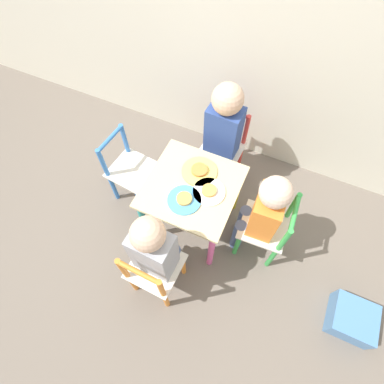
% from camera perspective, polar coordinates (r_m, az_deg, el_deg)
% --- Properties ---
extents(ground_plane, '(6.00, 6.00, 0.00)m').
position_cam_1_polar(ground_plane, '(2.03, 0.00, -5.50)').
color(ground_plane, '#6B6056').
extents(kids_table, '(0.50, 0.50, 0.46)m').
position_cam_1_polar(kids_table, '(1.69, 0.00, -0.22)').
color(kids_table, beige).
rests_on(kids_table, ground_plane).
extents(chair_green, '(0.27, 0.27, 0.53)m').
position_cam_1_polar(chair_green, '(1.77, 14.11, -6.73)').
color(chair_green, silver).
rests_on(chair_green, ground_plane).
extents(chair_orange, '(0.27, 0.27, 0.53)m').
position_cam_1_polar(chair_orange, '(1.65, -7.29, -14.72)').
color(chair_orange, silver).
rests_on(chair_orange, ground_plane).
extents(chair_red, '(0.27, 0.27, 0.53)m').
position_cam_1_polar(chair_red, '(2.03, 5.96, 8.33)').
color(chair_red, silver).
rests_on(chair_red, ground_plane).
extents(chair_blue, '(0.29, 0.29, 0.53)m').
position_cam_1_polar(chair_blue, '(1.95, -11.79, 4.09)').
color(chair_blue, silver).
rests_on(chair_blue, ground_plane).
extents(child_right, '(0.22, 0.21, 0.73)m').
position_cam_1_polar(child_right, '(1.61, 13.31, -3.58)').
color(child_right, '#4C608E').
rests_on(child_right, ground_plane).
extents(child_front, '(0.20, 0.21, 0.76)m').
position_cam_1_polar(child_front, '(1.48, -6.93, -10.74)').
color(child_front, '#4C608E').
rests_on(child_front, ground_plane).
extents(child_back, '(0.21, 0.23, 0.81)m').
position_cam_1_polar(child_back, '(1.82, 5.86, 11.59)').
color(child_back, '#7A6B5B').
rests_on(child_back, ground_plane).
extents(plate_right, '(0.18, 0.18, 0.03)m').
position_cam_1_polar(plate_right, '(1.60, 3.26, 0.12)').
color(plate_right, white).
rests_on(plate_right, kids_table).
extents(plate_front, '(0.18, 0.18, 0.03)m').
position_cam_1_polar(plate_front, '(1.57, -1.49, -1.45)').
color(plate_front, '#4C9EE0').
rests_on(plate_front, kids_table).
extents(plate_back, '(0.20, 0.20, 0.03)m').
position_cam_1_polar(plate_back, '(1.67, 1.41, 4.03)').
color(plate_back, '#EADB66').
rests_on(plate_back, kids_table).
extents(storage_bin, '(0.23, 0.22, 0.14)m').
position_cam_1_polar(storage_bin, '(1.99, 28.13, -20.54)').
color(storage_bin, '#4C7FB7').
rests_on(storage_bin, ground_plane).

